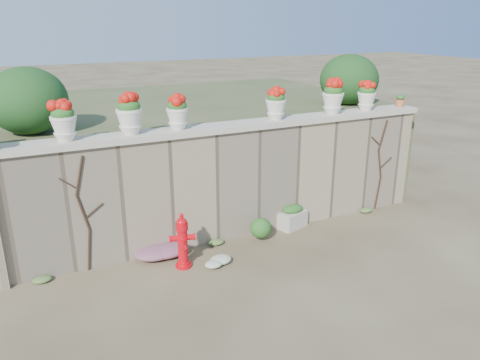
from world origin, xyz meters
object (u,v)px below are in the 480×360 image
urn_pot_0 (64,121)px  terracotta_pot (400,101)px  planter_box (292,217)px  fire_hydrant (182,241)px

urn_pot_0 → terracotta_pot: (6.58, 0.00, -0.18)m
planter_box → terracotta_pot: (2.69, 0.25, 2.00)m
planter_box → urn_pot_0: bearing=157.8°
fire_hydrant → terracotta_pot: (5.09, 0.79, 1.74)m
planter_box → urn_pot_0: urn_pot_0 is taller
fire_hydrant → terracotta_pot: size_ratio=3.79×
planter_box → urn_pot_0: (-3.90, 0.25, 2.18)m
urn_pot_0 → terracotta_pot: urn_pot_0 is taller
fire_hydrant → urn_pot_0: (-1.49, 0.79, 1.93)m
terracotta_pot → planter_box: bearing=-174.7°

